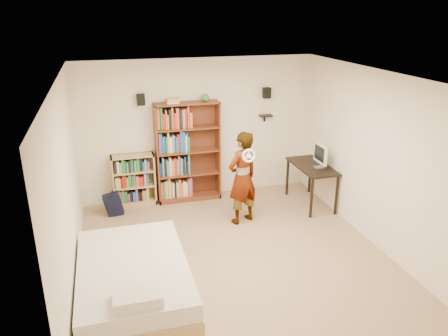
% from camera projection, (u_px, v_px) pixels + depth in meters
% --- Properties ---
extents(ground, '(4.50, 5.00, 0.01)m').
position_uv_depth(ground, '(235.00, 258.00, 6.58)').
color(ground, tan).
rests_on(ground, ground).
extents(room_shell, '(4.52, 5.02, 2.71)m').
position_uv_depth(room_shell, '(236.00, 146.00, 5.97)').
color(room_shell, white).
rests_on(room_shell, ground).
extents(crown_molding, '(4.50, 5.00, 0.06)m').
position_uv_depth(crown_molding, '(237.00, 80.00, 5.66)').
color(crown_molding, white).
rests_on(crown_molding, room_shell).
extents(speaker_left, '(0.14, 0.12, 0.20)m').
position_uv_depth(speaker_left, '(141.00, 100.00, 7.79)').
color(speaker_left, black).
rests_on(speaker_left, room_shell).
extents(speaker_right, '(0.14, 0.12, 0.20)m').
position_uv_depth(speaker_right, '(267.00, 93.00, 8.40)').
color(speaker_right, black).
rests_on(speaker_right, room_shell).
extents(wall_shelf, '(0.25, 0.16, 0.02)m').
position_uv_depth(wall_shelf, '(266.00, 116.00, 8.56)').
color(wall_shelf, black).
rests_on(wall_shelf, room_shell).
extents(tall_bookshelf, '(1.21, 0.35, 1.92)m').
position_uv_depth(tall_bookshelf, '(188.00, 152.00, 8.29)').
color(tall_bookshelf, brown).
rests_on(tall_bookshelf, ground).
extents(low_bookshelf, '(0.79, 0.30, 0.99)m').
position_uv_depth(low_bookshelf, '(134.00, 180.00, 8.22)').
color(low_bookshelf, tan).
rests_on(low_bookshelf, ground).
extents(computer_desk, '(0.58, 1.15, 0.79)m').
position_uv_depth(computer_desk, '(311.00, 185.00, 8.26)').
color(computer_desk, black).
rests_on(computer_desk, ground).
extents(imac, '(0.12, 0.45, 0.44)m').
position_uv_depth(imac, '(319.00, 156.00, 7.93)').
color(imac, silver).
rests_on(imac, computer_desk).
extents(daybed, '(1.39, 2.14, 0.63)m').
position_uv_depth(daybed, '(133.00, 276.00, 5.60)').
color(daybed, silver).
rests_on(daybed, ground).
extents(person, '(0.70, 0.59, 1.64)m').
position_uv_depth(person, '(242.00, 178.00, 7.43)').
color(person, black).
rests_on(person, ground).
extents(wii_wheel, '(0.23, 0.09, 0.23)m').
position_uv_depth(wii_wheel, '(249.00, 156.00, 6.98)').
color(wii_wheel, silver).
rests_on(wii_wheel, person).
extents(navy_bag, '(0.33, 0.22, 0.43)m').
position_uv_depth(navy_bag, '(113.00, 204.00, 7.87)').
color(navy_bag, black).
rests_on(navy_bag, ground).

